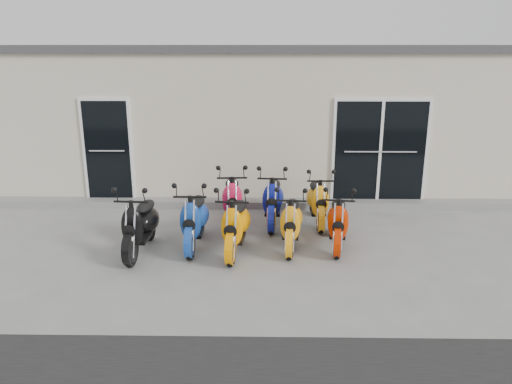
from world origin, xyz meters
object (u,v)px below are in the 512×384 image
scooter_back_blue (273,193)px  scooter_back_yellow (318,194)px  scooter_front_orange_a (236,217)px  scooter_back_red (232,192)px  scooter_front_blue (194,212)px  scooter_front_orange_b (291,215)px  scooter_front_red (338,214)px  scooter_front_black (140,217)px

scooter_back_blue → scooter_back_yellow: 0.87m
scooter_front_orange_a → scooter_back_red: (-0.15, 1.38, 0.02)m
scooter_front_blue → scooter_front_orange_b: (1.66, -0.01, -0.04)m
scooter_back_yellow → scooter_front_orange_a: bearing=-136.7°
scooter_front_red → scooter_back_blue: size_ratio=0.93×
scooter_front_black → scooter_front_orange_a: scooter_front_black is taller
scooter_front_orange_a → scooter_back_red: size_ratio=0.97×
scooter_front_black → scooter_back_yellow: bearing=28.5°
scooter_back_red → scooter_back_blue: scooter_back_red is taller
scooter_back_red → scooter_back_yellow: 1.66m
scooter_back_red → scooter_front_orange_b: bearing=-50.5°
scooter_front_black → scooter_front_blue: (0.87, 0.28, -0.00)m
scooter_front_black → scooter_back_red: 2.02m
scooter_front_blue → scooter_front_red: scooter_front_blue is taller
scooter_front_black → scooter_front_blue: scooter_front_black is taller
scooter_front_blue → scooter_front_red: (2.46, 0.03, -0.04)m
scooter_front_blue → scooter_front_orange_b: bearing=0.2°
scooter_front_black → scooter_back_yellow: 3.44m
scooter_back_blue → scooter_back_yellow: bearing=6.7°
scooter_front_red → scooter_back_blue: bearing=142.8°
scooter_front_orange_b → scooter_back_yellow: size_ratio=1.00×
scooter_front_orange_a → scooter_back_blue: size_ratio=0.99×
scooter_front_black → scooter_back_blue: bearing=35.6°
scooter_front_blue → scooter_front_red: size_ratio=1.07×
scooter_front_orange_a → scooter_back_blue: bearing=70.6°
scooter_front_orange_b → scooter_back_yellow: scooter_back_yellow is taller
scooter_front_orange_b → scooter_back_red: bearing=138.8°
scooter_front_blue → scooter_back_blue: scooter_back_blue is taller
scooter_front_black → scooter_back_blue: 2.65m
scooter_front_orange_a → scooter_front_orange_b: size_ratio=1.05×
scooter_front_black → scooter_front_orange_a: size_ratio=1.01×
scooter_front_orange_a → scooter_front_orange_b: bearing=19.4°
scooter_front_orange_a → scooter_back_yellow: bearing=48.9°
scooter_front_blue → scooter_back_yellow: (2.24, 1.19, -0.03)m
scooter_front_black → scooter_front_red: bearing=8.3°
scooter_front_blue → scooter_front_black: bearing=-161.2°
scooter_back_red → scooter_back_yellow: (1.66, 0.06, -0.05)m
scooter_back_red → scooter_front_red: bearing=-34.3°
scooter_front_black → scooter_front_red: 3.35m
scooter_front_red → scooter_back_blue: 1.57m
scooter_front_black → scooter_front_red: size_ratio=1.07×
scooter_front_black → scooter_front_orange_b: scooter_front_black is taller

